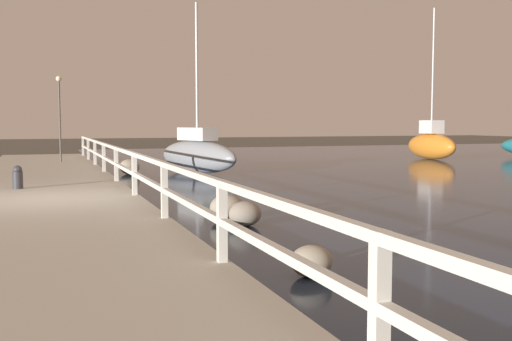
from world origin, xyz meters
TOP-DOWN VIEW (x-y plane):
  - ground_plane at (0.00, 0.00)m, footprint 120.00×120.00m
  - dock_walkway at (0.00, 0.00)m, footprint 3.67×36.00m
  - railing at (1.73, -0.00)m, footprint 0.10×32.50m
  - boulder_mid_strip at (2.88, 9.07)m, footprint 0.73×0.66m
  - boulder_water_edge at (3.18, -1.96)m, footprint 0.67×0.60m
  - boulder_near_dock at (2.91, -6.28)m, footprint 0.52×0.47m
  - boulder_upstream at (3.30, -2.65)m, footprint 0.60×0.54m
  - mooring_bollard at (-0.64, 2.16)m, footprint 0.23×0.23m
  - dock_lamp at (0.61, 11.92)m, footprint 0.22×0.22m
  - sailboat_gray at (5.33, 8.81)m, footprint 2.43×4.76m
  - sailboat_orange at (18.52, 12.80)m, footprint 1.14×3.76m

SIDE VIEW (x-z plane):
  - ground_plane at x=0.00m, z-range 0.00..0.00m
  - dock_walkway at x=0.00m, z-range 0.00..0.33m
  - boulder_near_dock at x=2.91m, z-range 0.00..0.39m
  - boulder_upstream at x=3.30m, z-range 0.00..0.45m
  - boulder_water_edge at x=3.18m, z-range 0.00..0.50m
  - boulder_mid_strip at x=2.88m, z-range 0.00..0.55m
  - mooring_bollard at x=-0.64m, z-range 0.32..0.87m
  - sailboat_gray at x=5.33m, z-range -2.40..3.80m
  - sailboat_orange at x=18.52m, z-range -2.99..4.56m
  - railing at x=1.73m, z-range 0.50..1.40m
  - dock_lamp at x=0.61m, z-range 0.92..4.26m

